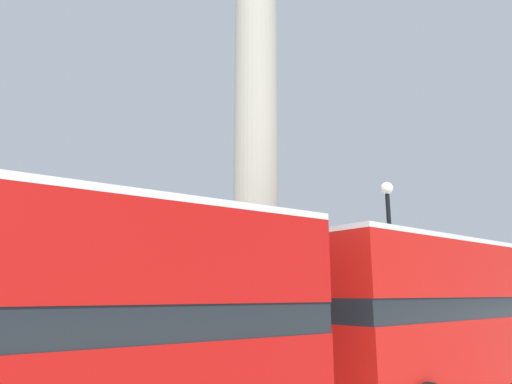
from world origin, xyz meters
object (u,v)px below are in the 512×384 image
object	(u,v)px
bus_a	(1,325)
bus_b	(454,310)
monument_column	(256,149)
street_lamp	(392,273)

from	to	relation	value
bus_a	bus_b	distance (m)	11.64
monument_column	bus_b	world-z (taller)	monument_column
bus_b	street_lamp	world-z (taller)	street_lamp
monument_column	bus_a	xyz separation A→B (m)	(-8.90, -5.92, -5.85)
bus_a	street_lamp	distance (m)	11.07
bus_a	street_lamp	size ratio (longest dim) A/B	1.64
monument_column	bus_b	bearing A→B (deg)	-65.12
monument_column	street_lamp	size ratio (longest dim) A/B	3.88
street_lamp	bus_a	bearing A→B (deg)	-172.05
monument_column	street_lamp	bearing A→B (deg)	-65.36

